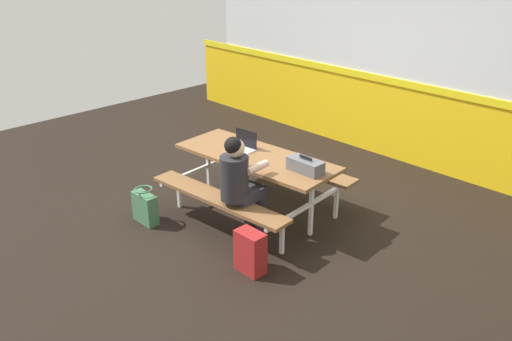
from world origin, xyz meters
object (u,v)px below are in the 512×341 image
at_px(picnic_table_main, 256,168).
at_px(laptop_silver, 242,146).
at_px(tote_bag_bright, 145,207).
at_px(toolbox_grey, 305,166).
at_px(backpack_dark, 251,252).
at_px(student_nearer, 239,179).

relative_size(picnic_table_main, laptop_silver, 5.97).
bearing_deg(tote_bag_bright, toolbox_grey, 38.62).
bearing_deg(backpack_dark, picnic_table_main, 133.25).
xyz_separation_m(toolbox_grey, tote_bag_bright, (-1.42, -1.14, -0.62)).
bearing_deg(student_nearer, picnic_table_main, 119.17).
xyz_separation_m(laptop_silver, tote_bag_bright, (-0.48, -1.10, -0.59)).
distance_m(student_nearer, tote_bag_bright, 1.27).
bearing_deg(toolbox_grey, laptop_silver, -177.59).
xyz_separation_m(picnic_table_main, student_nearer, (0.30, -0.53, 0.13)).
bearing_deg(laptop_silver, student_nearer, -45.28).
height_order(laptop_silver, tote_bag_bright, laptop_silver).
height_order(picnic_table_main, toolbox_grey, toolbox_grey).
bearing_deg(picnic_table_main, student_nearer, -60.83).
bearing_deg(toolbox_grey, picnic_table_main, -175.32).
bearing_deg(picnic_table_main, tote_bag_bright, -123.92).
relative_size(laptop_silver, toolbox_grey, 0.84).
distance_m(student_nearer, toolbox_grey, 0.72).
height_order(picnic_table_main, laptop_silver, laptop_silver).
height_order(student_nearer, laptop_silver, student_nearer).
xyz_separation_m(laptop_silver, backpack_dark, (1.09, -0.91, -0.57)).
relative_size(student_nearer, laptop_silver, 3.58).
bearing_deg(laptop_silver, toolbox_grey, 2.41).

